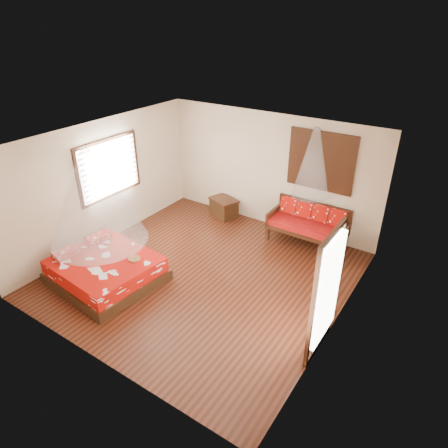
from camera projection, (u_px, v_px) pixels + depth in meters
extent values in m
cube|color=black|center=(204.00, 275.00, 8.26)|extent=(5.50, 5.50, 0.02)
cube|color=white|center=(200.00, 142.00, 6.92)|extent=(5.50, 5.50, 0.02)
cube|color=beige|center=(103.00, 183.00, 8.93)|extent=(0.02, 5.50, 2.80)
cube|color=beige|center=(344.00, 258.00, 6.25)|extent=(0.02, 5.50, 2.80)
cube|color=beige|center=(270.00, 171.00, 9.61)|extent=(5.50, 0.02, 2.80)
cube|color=beige|center=(85.00, 289.00, 5.57)|extent=(5.50, 0.02, 2.80)
cube|color=black|center=(107.00, 276.00, 8.03)|extent=(2.11, 1.94, 0.20)
cube|color=#A90C05|center=(105.00, 266.00, 7.91)|extent=(2.00, 1.83, 0.30)
cube|color=#A90C05|center=(67.00, 252.00, 7.94)|extent=(0.32, 0.53, 0.13)
cube|color=#A90C05|center=(98.00, 238.00, 8.45)|extent=(0.32, 0.53, 0.13)
cube|color=black|center=(268.00, 232.00, 9.39)|extent=(0.08, 0.08, 0.42)
cube|color=black|center=(335.00, 253.00, 8.58)|extent=(0.08, 0.08, 0.42)
cube|color=black|center=(280.00, 221.00, 9.87)|extent=(0.08, 0.08, 0.42)
cube|color=black|center=(346.00, 240.00, 9.07)|extent=(0.08, 0.08, 0.42)
cube|color=black|center=(307.00, 230.00, 9.15)|extent=(1.77, 0.79, 0.08)
cube|color=maroon|center=(307.00, 225.00, 9.10)|extent=(1.71, 0.73, 0.14)
cube|color=black|center=(314.00, 213.00, 9.27)|extent=(1.77, 0.06, 0.55)
cube|color=black|center=(274.00, 214.00, 9.48)|extent=(0.06, 0.79, 0.30)
cube|color=black|center=(344.00, 234.00, 8.66)|extent=(0.06, 0.79, 0.30)
cube|color=#A90C05|center=(289.00, 205.00, 9.43)|extent=(0.37, 0.20, 0.39)
cube|color=#A90C05|center=(304.00, 209.00, 9.24)|extent=(0.37, 0.20, 0.39)
cube|color=#A90C05|center=(320.00, 214.00, 9.05)|extent=(0.37, 0.20, 0.39)
cube|color=#A90C05|center=(337.00, 218.00, 8.86)|extent=(0.37, 0.20, 0.39)
cube|color=black|center=(224.00, 208.00, 10.49)|extent=(0.79, 0.67, 0.44)
cube|color=black|center=(224.00, 200.00, 10.38)|extent=(0.84, 0.72, 0.05)
cube|color=black|center=(321.00, 161.00, 8.73)|extent=(1.52, 0.06, 1.32)
cube|color=black|center=(321.00, 161.00, 8.73)|extent=(1.35, 0.04, 1.10)
cube|color=black|center=(109.00, 168.00, 8.92)|extent=(0.08, 1.74, 1.34)
cube|color=beige|center=(110.00, 169.00, 8.90)|extent=(0.04, 1.54, 1.10)
cube|color=black|center=(324.00, 295.00, 5.99)|extent=(0.08, 1.02, 2.16)
cube|color=white|center=(324.00, 289.00, 5.95)|extent=(0.03, 0.82, 1.70)
cylinder|color=brown|center=(134.00, 259.00, 7.83)|extent=(0.24, 0.24, 0.03)
cone|color=white|center=(94.00, 197.00, 7.20)|extent=(1.80, 1.80, 1.80)
cone|color=white|center=(313.00, 163.00, 8.34)|extent=(0.80, 0.80, 1.50)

